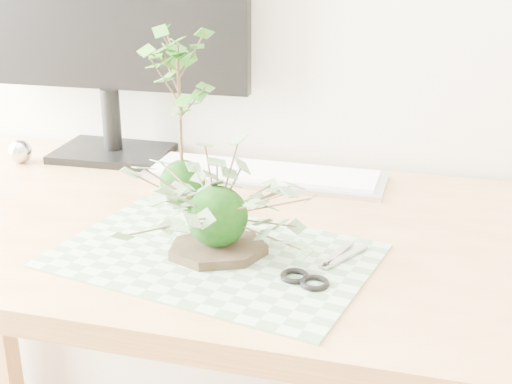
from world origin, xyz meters
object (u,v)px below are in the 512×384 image
maple_kokedama (178,73)px  monitor (106,11)px  ivy_kokedama (217,189)px  keyboard (264,174)px  desk (242,272)px

maple_kokedama → monitor: 0.34m
ivy_kokedama → keyboard: size_ratio=0.67×
keyboard → monitor: (-0.35, 0.06, 0.30)m
ivy_kokedama → maple_kokedama: 0.26m
ivy_kokedama → maple_kokedama: maple_kokedama is taller
maple_kokedama → monitor: bearing=136.9°
desk → maple_kokedama: size_ratio=4.68×
desk → ivy_kokedama: 0.23m
monitor → keyboard: bearing=-12.0°
desk → ivy_kokedama: size_ratio=4.96×
ivy_kokedama → monitor: 0.60m
ivy_kokedama → maple_kokedama: size_ratio=0.94×
desk → maple_kokedama: bearing=152.2°
desk → monitor: size_ratio=2.64×
maple_kokedama → keyboard: size_ratio=0.71×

